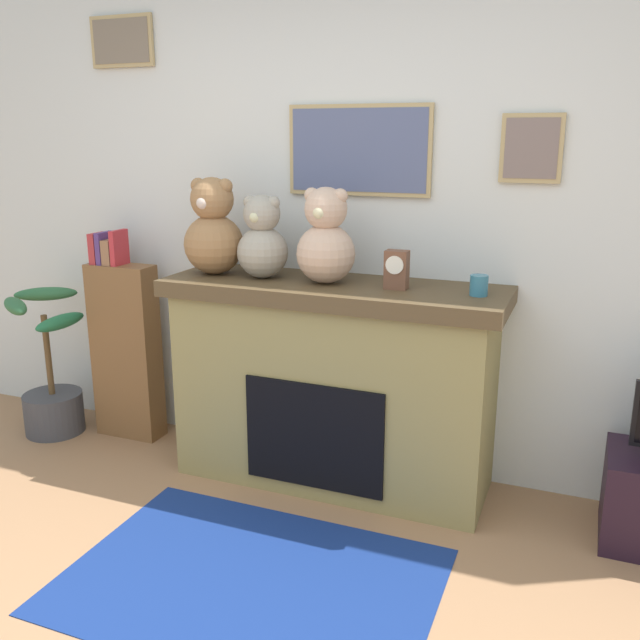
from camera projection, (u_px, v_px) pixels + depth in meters
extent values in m
cube|color=silver|center=(341.00, 222.00, 3.60)|extent=(5.20, 0.12, 2.60)
cube|color=tan|center=(359.00, 150.00, 3.39)|extent=(0.74, 0.02, 0.44)
cube|color=slate|center=(358.00, 150.00, 3.38)|extent=(0.70, 0.00, 0.40)
cube|color=tan|center=(122.00, 41.00, 3.74)|extent=(0.40, 0.02, 0.27)
cube|color=#766959|center=(121.00, 41.00, 3.73)|extent=(0.36, 0.00, 0.23)
cube|color=tan|center=(531.00, 148.00, 3.09)|extent=(0.27, 0.02, 0.31)
cube|color=slate|center=(531.00, 148.00, 3.08)|extent=(0.23, 0.00, 0.27)
cube|color=olive|center=(333.00, 391.00, 3.49)|extent=(1.56, 0.52, 0.96)
cube|color=brown|center=(334.00, 291.00, 3.35)|extent=(1.68, 0.58, 0.08)
cube|color=black|center=(313.00, 436.00, 3.29)|extent=(0.70, 0.02, 0.53)
cube|color=brown|center=(126.00, 352.00, 4.01)|extent=(0.39, 0.16, 1.03)
cube|color=#AA2F33|center=(99.00, 248.00, 3.90)|extent=(0.04, 0.13, 0.17)
cube|color=#4F3373|center=(105.00, 248.00, 3.89)|extent=(0.03, 0.13, 0.18)
cube|color=#906244|center=(112.00, 252.00, 3.87)|extent=(0.06, 0.13, 0.14)
cube|color=#BC2D35|center=(119.00, 248.00, 3.85)|extent=(0.03, 0.13, 0.20)
cylinder|color=#3F3F44|center=(54.00, 413.00, 4.14)|extent=(0.34, 0.34, 0.24)
cylinder|color=brown|center=(48.00, 355.00, 4.05)|extent=(0.04, 0.04, 0.49)
ellipsoid|color=#23683F|center=(60.00, 322.00, 3.94)|extent=(0.11, 0.36, 0.08)
ellipsoid|color=#2E653B|center=(46.00, 294.00, 4.10)|extent=(0.35, 0.29, 0.08)
ellipsoid|color=#2D6038|center=(15.00, 306.00, 3.88)|extent=(0.36, 0.28, 0.08)
cube|color=navy|center=(250.00, 580.00, 2.77)|extent=(1.48, 1.04, 0.01)
cylinder|color=teal|center=(479.00, 285.00, 3.06)|extent=(0.08, 0.08, 0.09)
cube|color=brown|center=(397.00, 270.00, 3.19)|extent=(0.11, 0.07, 0.18)
cylinder|color=white|center=(394.00, 265.00, 3.14)|extent=(0.08, 0.01, 0.08)
sphere|color=#976D45|center=(214.00, 244.00, 3.52)|extent=(0.30, 0.30, 0.30)
sphere|color=#976D45|center=(212.00, 199.00, 3.46)|extent=(0.22, 0.22, 0.22)
sphere|color=#976D45|center=(198.00, 185.00, 3.47)|extent=(0.08, 0.08, 0.08)
sphere|color=#976D45|center=(225.00, 186.00, 3.42)|extent=(0.08, 0.08, 0.08)
sphere|color=beige|center=(203.00, 203.00, 3.39)|extent=(0.07, 0.07, 0.07)
sphere|color=#9E9687|center=(263.00, 252.00, 3.43)|extent=(0.26, 0.26, 0.26)
sphere|color=#9E9687|center=(262.00, 214.00, 3.38)|extent=(0.18, 0.18, 0.18)
sphere|color=#9E9687|center=(250.00, 202.00, 3.39)|extent=(0.06, 0.06, 0.06)
sphere|color=#9E9687|center=(274.00, 203.00, 3.34)|extent=(0.06, 0.06, 0.06)
sphere|color=beige|center=(255.00, 217.00, 3.31)|extent=(0.06, 0.06, 0.06)
sphere|color=#CCA78D|center=(326.00, 254.00, 3.30)|extent=(0.29, 0.29, 0.29)
sphere|color=#CCA78D|center=(326.00, 209.00, 3.25)|extent=(0.21, 0.21, 0.21)
sphere|color=#CCA78D|center=(312.00, 195.00, 3.26)|extent=(0.07, 0.07, 0.07)
sphere|color=#CCA78D|center=(340.00, 196.00, 3.20)|extent=(0.07, 0.07, 0.07)
sphere|color=beige|center=(319.00, 213.00, 3.17)|extent=(0.06, 0.06, 0.06)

